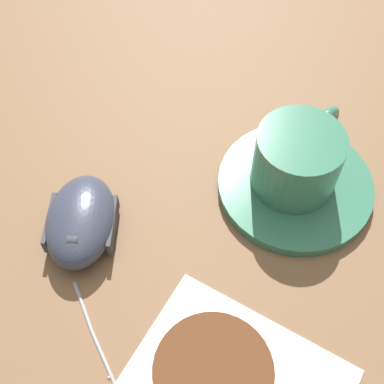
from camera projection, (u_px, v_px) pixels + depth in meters
name	position (u px, v px, depth m)	size (l,w,h in m)	color
ground_plane	(201.00, 268.00, 0.47)	(3.00, 3.00, 0.00)	brown
saucer	(295.00, 186.00, 0.51)	(0.15, 0.15, 0.01)	#2D664C
coffee_cup	(298.00, 159.00, 0.48)	(0.11, 0.08, 0.06)	#2D664C
computer_mouse	(81.00, 221.00, 0.47)	(0.11, 0.10, 0.04)	#2D3342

